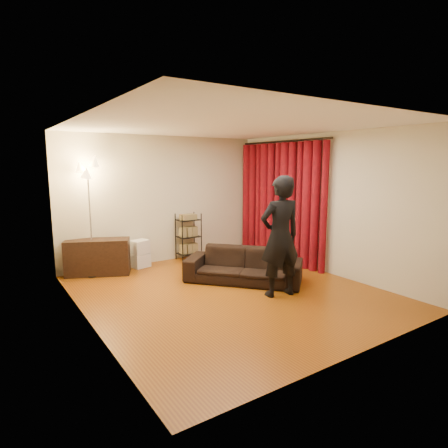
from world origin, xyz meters
TOP-DOWN VIEW (x-y plane):
  - floor at (0.00, 0.00)m, footprint 5.00×5.00m
  - ceiling at (0.00, 0.00)m, footprint 5.00×5.00m
  - wall_back at (0.00, 2.50)m, footprint 5.00×0.00m
  - wall_front at (0.00, -2.50)m, footprint 5.00×0.00m
  - wall_left at (-2.25, 0.00)m, footprint 0.00×5.00m
  - wall_right at (2.25, 0.00)m, footprint 0.00×5.00m
  - curtain_rod at (2.15, 1.12)m, footprint 0.04×2.65m
  - curtain at (2.13, 1.12)m, footprint 0.22×2.65m
  - sofa at (0.54, 0.32)m, footprint 1.97×2.07m
  - person at (0.60, -0.57)m, footprint 0.77×0.57m
  - media_cabinet at (-1.53, 2.23)m, footprint 1.25×0.89m
  - storage_boxes at (-0.66, 2.26)m, footprint 0.41×0.37m
  - wire_shelf at (0.47, 2.28)m, footprint 0.51×0.39m
  - floor_lamp at (-1.64, 2.19)m, footprint 0.44×0.44m

SIDE VIEW (x-z plane):
  - floor at x=0.00m, z-range 0.00..0.00m
  - storage_boxes at x=-0.66m, z-range 0.00..0.57m
  - sofa at x=0.54m, z-range 0.00..0.60m
  - media_cabinet at x=-1.53m, z-range 0.00..0.69m
  - wire_shelf at x=0.47m, z-range 0.00..1.03m
  - person at x=0.60m, z-range 0.00..1.94m
  - floor_lamp at x=-1.64m, z-range 0.00..2.17m
  - curtain at x=2.13m, z-range 0.00..2.55m
  - wall_back at x=0.00m, z-range -1.15..3.85m
  - wall_front at x=0.00m, z-range -1.15..3.85m
  - wall_left at x=-2.25m, z-range -1.15..3.85m
  - wall_right at x=2.25m, z-range -1.15..3.85m
  - curtain_rod at x=2.15m, z-range 2.56..2.60m
  - ceiling at x=0.00m, z-range 2.70..2.70m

